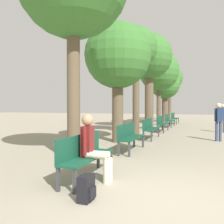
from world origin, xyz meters
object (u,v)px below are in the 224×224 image
at_px(tree_row_5, 165,85).
at_px(pedestrian_mid, 223,116).
at_px(tree_row_2, 136,50).
at_px(backpack, 86,189).
at_px(tree_row_4, 159,71).
at_px(bench_row_4, 169,119).
at_px(bench_row_1, 129,135).
at_px(bench_row_5, 174,117).
at_px(person_seated, 93,145).
at_px(tree_row_1, 118,57).
at_px(tree_row_6, 170,78).
at_px(bench_row_0, 85,152).
at_px(tree_row_3, 149,58).
at_px(bench_row_2, 150,127).
at_px(bench_row_3, 161,122).
at_px(pedestrian_near, 219,119).

relative_size(tree_row_5, pedestrian_mid, 3.02).
bearing_deg(tree_row_2, backpack, -79.95).
bearing_deg(tree_row_4, bench_row_4, -60.42).
relative_size(bench_row_1, bench_row_5, 1.00).
relative_size(tree_row_5, person_seated, 3.59).
height_order(bench_row_5, tree_row_1, tree_row_1).
bearing_deg(tree_row_6, tree_row_5, -90.00).
relative_size(bench_row_5, tree_row_6, 0.33).
xyz_separation_m(bench_row_0, tree_row_4, (-1.04, 15.03, 3.66)).
distance_m(tree_row_3, backpack, 13.34).
xyz_separation_m(bench_row_1, tree_row_3, (-1.04, 8.08, 4.04)).
bearing_deg(bench_row_2, tree_row_6, 93.92).
distance_m(bench_row_4, tree_row_4, 4.22).
distance_m(backpack, pedestrian_mid, 12.11).
relative_size(bench_row_2, bench_row_5, 1.00).
relative_size(bench_row_0, tree_row_4, 0.32).
xyz_separation_m(bench_row_3, pedestrian_near, (2.91, -3.06, 0.39)).
relative_size(tree_row_4, tree_row_5, 1.20).
xyz_separation_m(bench_row_1, tree_row_5, (-1.04, 14.95, 2.87)).
bearing_deg(tree_row_4, pedestrian_mid, -45.08).
height_order(bench_row_0, bench_row_1, same).
xyz_separation_m(tree_row_2, tree_row_4, (0.00, 6.96, -0.24)).
height_order(bench_row_4, pedestrian_mid, pedestrian_mid).
bearing_deg(tree_row_3, tree_row_5, 90.00).
distance_m(bench_row_2, bench_row_5, 9.90).
bearing_deg(backpack, tree_row_3, 97.42).
distance_m(person_seated, pedestrian_near, 7.43).
relative_size(bench_row_3, person_seated, 1.38).
distance_m(bench_row_5, tree_row_2, 9.35).
bearing_deg(bench_row_0, pedestrian_mid, 72.70).
bearing_deg(bench_row_0, tree_row_2, 97.32).
bearing_deg(tree_row_3, bench_row_0, -84.80).
relative_size(tree_row_3, pedestrian_near, 3.79).
distance_m(tree_row_4, pedestrian_mid, 6.99).
xyz_separation_m(tree_row_3, tree_row_4, (0.00, 3.65, -0.38)).
bearing_deg(tree_row_1, tree_row_4, 90.00).
bearing_deg(tree_row_6, bench_row_0, -87.27).
bearing_deg(bench_row_5, bench_row_4, -90.00).
height_order(tree_row_2, pedestrian_near, tree_row_2).
xyz_separation_m(tree_row_1, tree_row_2, (0.00, 2.95, 0.91)).
distance_m(bench_row_0, backpack, 1.31).
xyz_separation_m(tree_row_2, backpack, (1.63, -9.18, -4.24)).
xyz_separation_m(bench_row_2, backpack, (0.59, -7.72, -0.34)).
bearing_deg(bench_row_5, bench_row_2, -90.00).
distance_m(bench_row_5, backpack, 17.63).
xyz_separation_m(bench_row_2, tree_row_3, (-1.04, 4.78, 4.04)).
relative_size(bench_row_2, tree_row_5, 0.39).
xyz_separation_m(bench_row_5, tree_row_5, (-1.04, 1.74, 2.87)).
relative_size(bench_row_0, person_seated, 1.38).
relative_size(bench_row_2, tree_row_4, 0.32).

